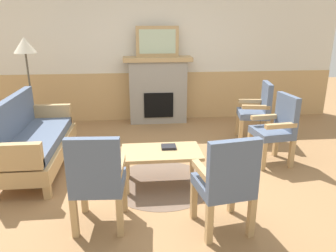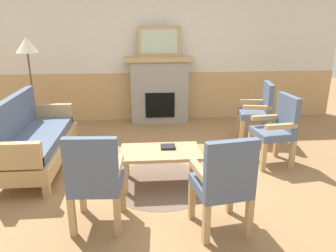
% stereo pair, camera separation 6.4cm
% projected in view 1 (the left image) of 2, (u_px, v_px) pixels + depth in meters
% --- Properties ---
extents(ground_plane, '(14.00, 14.00, 0.00)m').
position_uv_depth(ground_plane, '(171.00, 173.00, 4.32)').
color(ground_plane, '#997047').
extents(wall_back, '(7.20, 0.14, 2.70)m').
position_uv_depth(wall_back, '(157.00, 54.00, 6.37)').
color(wall_back, silver).
rests_on(wall_back, ground_plane).
extents(fireplace, '(1.30, 0.44, 1.28)m').
position_uv_depth(fireplace, '(158.00, 89.00, 6.34)').
color(fireplace, gray).
rests_on(fireplace, ground_plane).
extents(framed_picture, '(0.80, 0.04, 0.56)m').
position_uv_depth(framed_picture, '(157.00, 41.00, 6.06)').
color(framed_picture, tan).
rests_on(framed_picture, fireplace).
extents(couch, '(0.70, 1.80, 0.98)m').
position_uv_depth(couch, '(34.00, 141.00, 4.37)').
color(couch, tan).
rests_on(couch, ground_plane).
extents(coffee_table, '(0.96, 0.56, 0.44)m').
position_uv_depth(coffee_table, '(161.00, 155.00, 3.94)').
color(coffee_table, tan).
rests_on(coffee_table, ground_plane).
extents(round_rug, '(1.30, 1.30, 0.01)m').
position_uv_depth(round_rug, '(161.00, 183.00, 4.06)').
color(round_rug, brown).
rests_on(round_rug, ground_plane).
extents(book_on_table, '(0.18, 0.16, 0.03)m').
position_uv_depth(book_on_table, '(169.00, 147.00, 4.00)').
color(book_on_table, black).
rests_on(book_on_table, coffee_table).
extents(armchair_near_fireplace, '(0.56, 0.56, 0.98)m').
position_uv_depth(armchair_near_fireplace, '(258.00, 109.00, 5.39)').
color(armchair_near_fireplace, tan).
rests_on(armchair_near_fireplace, ground_plane).
extents(armchair_by_window_left, '(0.53, 0.53, 0.98)m').
position_uv_depth(armchair_by_window_left, '(277.00, 126.00, 4.50)').
color(armchair_by_window_left, tan).
rests_on(armchair_by_window_left, ground_plane).
extents(armchair_front_left, '(0.55, 0.55, 0.98)m').
position_uv_depth(armchair_front_left, '(226.00, 180.00, 2.99)').
color(armchair_front_left, tan).
rests_on(armchair_front_left, ground_plane).
extents(armchair_front_center, '(0.51, 0.51, 0.98)m').
position_uv_depth(armchair_front_center, '(97.00, 178.00, 3.04)').
color(armchair_front_center, tan).
rests_on(armchair_front_center, ground_plane).
extents(floor_lamp_by_couch, '(0.36, 0.36, 1.68)m').
position_uv_depth(floor_lamp_by_couch, '(25.00, 52.00, 5.30)').
color(floor_lamp_by_couch, '#332D28').
rests_on(floor_lamp_by_couch, ground_plane).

